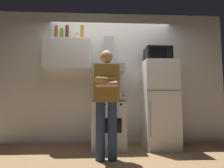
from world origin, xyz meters
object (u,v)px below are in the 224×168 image
(person_standing, at_px, (106,99))
(bottle_beer_brown, at_px, (56,33))
(refrigerator, at_px, (159,104))
(bottle_rum_dark, at_px, (67,33))
(stove_oven, at_px, (109,124))
(microwave, at_px, (158,55))
(bottle_liquor_amber, at_px, (82,33))
(bottle_canister_steel, at_px, (51,36))
(bottle_spice_jar, at_px, (77,37))
(upper_cabinet, at_px, (68,55))
(range_hood, at_px, (109,63))
(cooking_pot, at_px, (116,97))
(bottle_olive_oil, at_px, (62,34))

(person_standing, xyz_separation_m, bottle_beer_brown, (-0.98, 0.70, 1.28))
(refrigerator, relative_size, bottle_rum_dark, 5.11)
(stove_oven, bearing_deg, microwave, 1.15)
(microwave, relative_size, person_standing, 0.29)
(bottle_liquor_amber, height_order, bottle_canister_steel, bottle_liquor_amber)
(refrigerator, relative_size, bottle_spice_jar, 11.61)
(upper_cabinet, bearing_deg, stove_oven, -8.90)
(range_hood, xyz_separation_m, bottle_beer_brown, (-1.03, -0.04, 0.58))
(bottle_rum_dark, relative_size, bottle_canister_steel, 1.52)
(microwave, bearing_deg, cooking_pot, -170.43)
(bottle_beer_brown, height_order, bottle_olive_oil, bottle_beer_brown)
(bottle_liquor_amber, bearing_deg, cooking_pot, -19.43)
(upper_cabinet, relative_size, cooking_pot, 2.84)
(cooking_pot, distance_m, bottle_olive_oil, 1.65)
(upper_cabinet, xyz_separation_m, bottle_spice_jar, (0.17, -0.02, 0.36))
(range_hood, bearing_deg, bottle_spice_jar, -178.17)
(range_hood, xyz_separation_m, bottle_spice_jar, (-0.63, -0.02, 0.51))
(bottle_spice_jar, bearing_deg, microwave, -3.18)
(person_standing, bearing_deg, stove_oven, 85.28)
(bottle_beer_brown, xyz_separation_m, bottle_liquor_amber, (0.50, 0.02, 0.01))
(person_standing, relative_size, bottle_liquor_amber, 5.42)
(refrigerator, distance_m, bottle_rum_dark, 2.27)
(bottle_canister_steel, bearing_deg, bottle_olive_oil, -9.80)
(range_hood, relative_size, person_standing, 0.46)
(bottle_rum_dark, distance_m, bottle_canister_steel, 0.32)
(microwave, height_order, cooking_pot, microwave)
(microwave, xyz_separation_m, cooking_pot, (-0.82, -0.14, -0.82))
(cooking_pot, bearing_deg, bottle_beer_brown, 169.69)
(microwave, bearing_deg, stove_oven, -178.85)
(upper_cabinet, distance_m, range_hood, 0.81)
(bottle_beer_brown, height_order, bottle_canister_steel, bottle_beer_brown)
(stove_oven, xyz_separation_m, bottle_liquor_amber, (-0.53, 0.11, 1.76))
(bottle_beer_brown, bearing_deg, bottle_liquor_amber, 2.49)
(stove_oven, distance_m, cooking_pot, 0.52)
(upper_cabinet, distance_m, refrigerator, 2.00)
(bottle_beer_brown, bearing_deg, range_hood, 1.97)
(refrigerator, distance_m, bottle_spice_jar, 2.05)
(person_standing, xyz_separation_m, bottle_rum_dark, (-0.78, 0.74, 1.30))
(bottle_beer_brown, relative_size, bottle_canister_steel, 1.34)
(refrigerator, distance_m, bottle_canister_steel, 2.50)
(cooking_pot, bearing_deg, stove_oven, 137.51)
(refrigerator, xyz_separation_m, bottle_beer_brown, (-1.98, 0.09, 1.38))
(microwave, xyz_separation_m, bottle_olive_oil, (-1.88, 0.10, 0.42))
(stove_oven, distance_m, range_hood, 1.17)
(stove_oven, bearing_deg, bottle_liquor_amber, 167.92)
(range_hood, xyz_separation_m, microwave, (0.95, -0.11, 0.14))
(cooking_pot, relative_size, bottle_liquor_amber, 1.05)
(person_standing, distance_m, bottle_rum_dark, 1.69)
(bottle_spice_jar, height_order, bottle_olive_oil, bottle_olive_oil)
(refrigerator, bearing_deg, stove_oven, -179.96)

